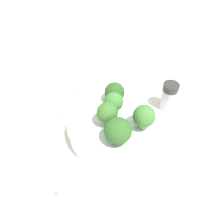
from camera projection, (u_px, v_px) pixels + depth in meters
name	position (u px, v px, depth m)	size (l,w,h in m)	color
ground_plane	(112.00, 133.00, 0.49)	(3.00, 3.00, 0.00)	silver
bowl	(112.00, 127.00, 0.48)	(0.19, 0.19, 0.04)	silver
broccoli_floret_0	(118.00, 131.00, 0.41)	(0.05, 0.05, 0.06)	#7A9E5B
broccoli_floret_1	(144.00, 117.00, 0.43)	(0.05, 0.05, 0.06)	#7A9E5B
broccoli_floret_2	(115.00, 92.00, 0.49)	(0.05, 0.05, 0.05)	#7A9E5B
broccoli_floret_3	(108.00, 114.00, 0.44)	(0.04, 0.04, 0.05)	#84AD66
broccoli_floret_4	(114.00, 103.00, 0.46)	(0.04, 0.04, 0.05)	#8EB770
pepper_shaker	(170.00, 97.00, 0.52)	(0.04, 0.04, 0.07)	#B2B7BC
almond_crumb_0	(74.00, 93.00, 0.58)	(0.01, 0.00, 0.01)	tan
almond_crumb_1	(166.00, 102.00, 0.56)	(0.01, 0.00, 0.01)	tan
almond_crumb_2	(60.00, 118.00, 0.52)	(0.01, 0.00, 0.01)	tan
almond_crumb_3	(56.00, 193.00, 0.39)	(0.01, 0.00, 0.01)	olive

